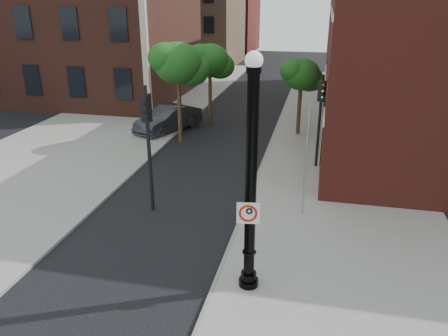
% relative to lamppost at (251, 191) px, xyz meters
% --- Properties ---
extents(ground, '(120.00, 120.00, 0.00)m').
position_rel_lamppost_xyz_m(ground, '(-3.08, 0.39, -3.25)').
color(ground, black).
rests_on(ground, ground).
extents(sidewalk_right, '(8.00, 60.00, 0.12)m').
position_rel_lamppost_xyz_m(sidewalk_right, '(2.92, 10.39, -3.19)').
color(sidewalk_right, gray).
rests_on(sidewalk_right, ground).
extents(sidewalk_left, '(10.00, 50.00, 0.12)m').
position_rel_lamppost_xyz_m(sidewalk_left, '(-12.08, 18.39, -3.19)').
color(sidewalk_left, gray).
rests_on(sidewalk_left, ground).
extents(curb_edge, '(0.10, 60.00, 0.14)m').
position_rel_lamppost_xyz_m(curb_edge, '(-1.03, 10.39, -3.18)').
color(curb_edge, gray).
rests_on(curb_edge, ground).
extents(bg_building_tan_a, '(12.00, 12.00, 12.00)m').
position_rel_lamppost_xyz_m(bg_building_tan_a, '(-15.08, 44.39, 2.75)').
color(bg_building_tan_a, '#856348').
rests_on(bg_building_tan_a, ground).
extents(bg_building_red, '(12.00, 12.00, 10.00)m').
position_rel_lamppost_xyz_m(bg_building_red, '(-15.08, 58.39, 1.75)').
color(bg_building_red, maroon).
rests_on(bg_building_red, ground).
extents(lamppost, '(0.60, 0.60, 7.05)m').
position_rel_lamppost_xyz_m(lamppost, '(0.00, 0.00, 0.00)').
color(lamppost, black).
rests_on(lamppost, ground).
extents(no_parking_sign, '(0.65, 0.14, 0.66)m').
position_rel_lamppost_xyz_m(no_parking_sign, '(-0.02, -0.18, -0.60)').
color(no_parking_sign, white).
rests_on(no_parking_sign, ground).
extents(parked_car, '(3.56, 5.19, 1.62)m').
position_rel_lamppost_xyz_m(parked_car, '(-7.86, 15.16, -2.44)').
color(parked_car, '#2C2C31').
rests_on(parked_car, ground).
extents(traffic_signal_left, '(0.36, 0.44, 5.18)m').
position_rel_lamppost_xyz_m(traffic_signal_left, '(-4.75, 4.27, 0.24)').
color(traffic_signal_left, black).
rests_on(traffic_signal_left, ground).
extents(traffic_signal_right, '(0.39, 0.42, 4.79)m').
position_rel_lamppost_xyz_m(traffic_signal_right, '(1.73, 10.53, -0.03)').
color(traffic_signal_right, black).
rests_on(traffic_signal_right, ground).
extents(utility_pole, '(0.09, 0.09, 4.57)m').
position_rel_lamppost_xyz_m(utility_pole, '(1.34, 5.11, -0.97)').
color(utility_pole, '#999999').
rests_on(utility_pole, ground).
extents(street_tree_a, '(3.28, 2.96, 5.90)m').
position_rel_lamppost_xyz_m(street_tree_a, '(-6.32, 13.08, 1.41)').
color(street_tree_a, '#372016').
rests_on(street_tree_a, ground).
extents(street_tree_b, '(3.01, 2.72, 5.42)m').
position_rel_lamppost_xyz_m(street_tree_b, '(-5.52, 17.19, 1.02)').
color(street_tree_b, '#372016').
rests_on(street_tree_b, ground).
extents(street_tree_c, '(2.67, 2.41, 4.81)m').
position_rel_lamppost_xyz_m(street_tree_c, '(0.47, 16.07, 0.54)').
color(street_tree_c, '#372016').
rests_on(street_tree_c, ground).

